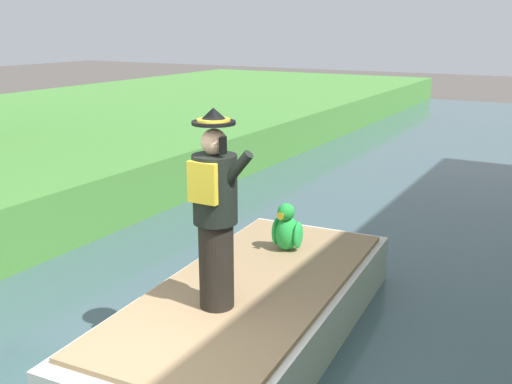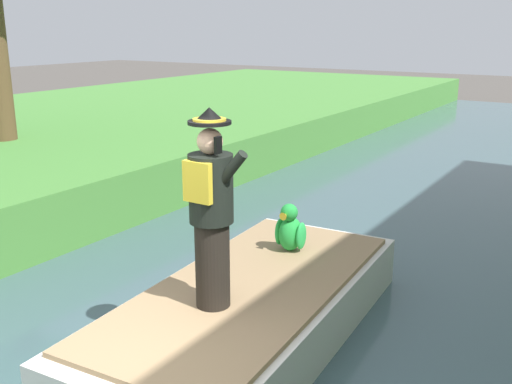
# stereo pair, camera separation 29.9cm
# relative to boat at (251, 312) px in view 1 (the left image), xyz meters

# --- Properties ---
(boat) EXTENTS (2.08, 4.31, 0.61)m
(boat) POSITION_rel_boat_xyz_m (0.00, 0.00, 0.00)
(boat) COLOR silver
(boat) RESTS_ON canal_water
(person_pirate) EXTENTS (0.61, 0.42, 1.85)m
(person_pirate) POSITION_rel_boat_xyz_m (-0.03, -0.58, 1.23)
(person_pirate) COLOR black
(person_pirate) RESTS_ON boat
(parrot_plush) EXTENTS (0.36, 0.35, 0.57)m
(parrot_plush) POSITION_rel_boat_xyz_m (-0.11, 1.04, 0.55)
(parrot_plush) COLOR green
(parrot_plush) RESTS_ON boat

